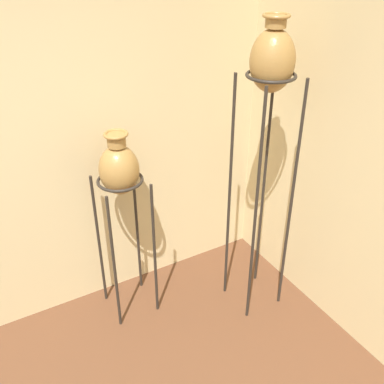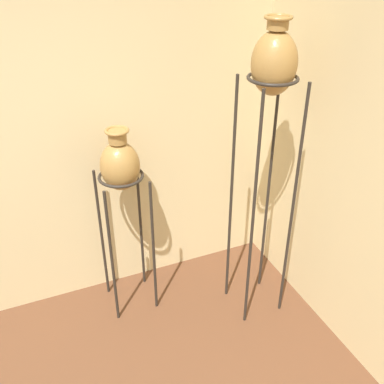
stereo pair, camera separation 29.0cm
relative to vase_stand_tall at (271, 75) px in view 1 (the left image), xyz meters
name	(u,v)px [view 1 (the left image)]	position (x,y,z in m)	size (l,w,h in m)	color
vase_stand_tall	(271,75)	(0.00, 0.00, 0.00)	(0.31, 0.31, 2.03)	#28231E
vase_stand_medium	(120,175)	(-0.83, 0.38, -0.60)	(0.31, 0.31, 1.38)	#28231E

